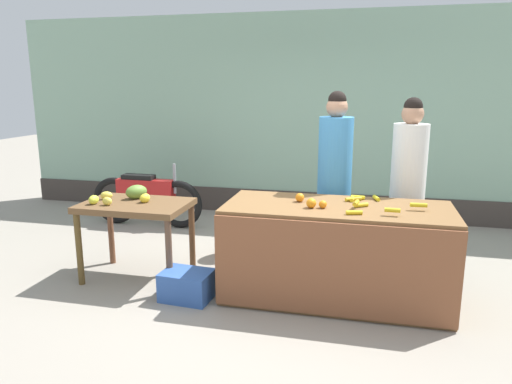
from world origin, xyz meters
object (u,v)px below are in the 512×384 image
parked_motorcycle (146,197)px  produce_sack (234,232)px  vendor_woman_blue_shirt (334,183)px  vendor_woman_white_shirt (407,188)px  produce_crate (187,285)px

parked_motorcycle → produce_sack: size_ratio=2.81×
vendor_woman_blue_shirt → vendor_woman_white_shirt: bearing=5.6°
vendor_woman_blue_shirt → produce_crate: size_ratio=4.17×
vendor_woman_white_shirt → produce_crate: (-1.92, -1.10, -0.76)m
vendor_woman_blue_shirt → vendor_woman_white_shirt: 0.72m
vendor_woman_blue_shirt → parked_motorcycle: size_ratio=1.15×
vendor_woman_white_shirt → produce_sack: vendor_woman_white_shirt is taller
parked_motorcycle → produce_sack: 1.74m
vendor_woman_blue_shirt → vendor_woman_white_shirt: size_ratio=1.03×
vendor_woman_blue_shirt → produce_sack: 1.28m
vendor_woman_white_shirt → produce_sack: (-1.81, 0.07, -0.61)m
vendor_woman_blue_shirt → vendor_woman_white_shirt: vendor_woman_blue_shirt is taller
vendor_woman_white_shirt → parked_motorcycle: (-3.31, 0.94, -0.49)m
produce_sack → parked_motorcycle: bearing=149.7°
produce_crate → produce_sack: size_ratio=0.77×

